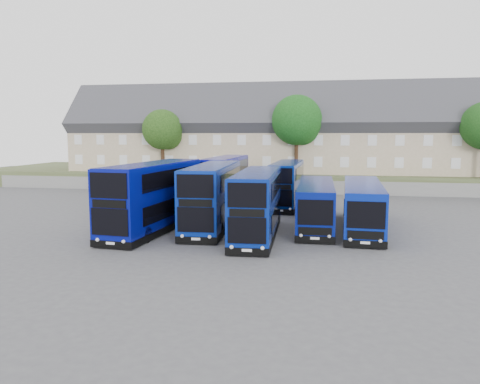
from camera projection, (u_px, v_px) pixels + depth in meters
name	position (u px, v px, depth m)	size (l,w,h in m)	color
ground	(241.00, 239.00, 29.98)	(120.00, 120.00, 0.00)	#4A4A4F
retaining_wall	(277.00, 187.00, 53.34)	(70.00, 0.40, 1.50)	slate
earth_bank	(285.00, 177.00, 63.07)	(80.00, 20.00, 2.00)	#494F2C
terrace_row	(331.00, 135.00, 57.43)	(66.00, 10.40, 11.20)	tan
dd_front_left	(154.00, 198.00, 32.53)	(3.73, 11.95, 4.68)	#070E84
dd_front_mid	(212.00, 197.00, 33.57)	(3.15, 11.39, 4.48)	navy
dd_front_right	(257.00, 205.00, 30.53)	(2.83, 10.80, 4.26)	navy
dd_rear_left	(225.00, 180.00, 46.91)	(2.94, 11.12, 4.39)	#07098E
dd_rear_right	(287.00, 185.00, 43.52)	(2.67, 10.33, 4.08)	navy
coach_east_a	(316.00, 205.00, 34.02)	(2.57, 11.76, 3.21)	navy
coach_east_b	(362.00, 207.00, 32.91)	(3.06, 12.10, 3.28)	#08229F
tree_west	(164.00, 131.00, 56.04)	(4.80, 4.80, 7.65)	#382314
tree_mid	(298.00, 122.00, 53.62)	(5.76, 5.76, 9.18)	#382314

